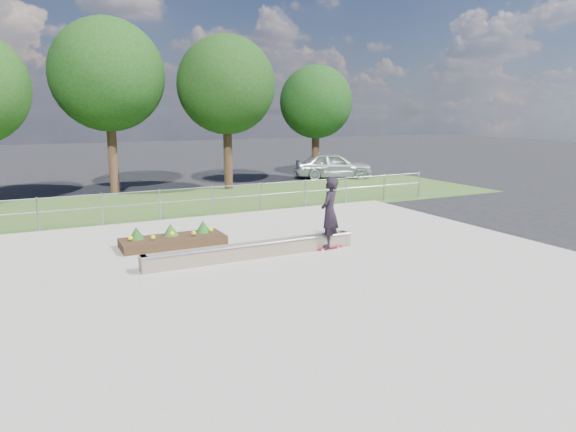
{
  "coord_description": "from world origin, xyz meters",
  "views": [
    {
      "loc": [
        -6.01,
        -10.95,
        3.93
      ],
      "look_at": [
        0.2,
        1.5,
        1.1
      ],
      "focal_mm": 32.0,
      "sensor_mm": 36.0,
      "label": 1
    }
  ],
  "objects_px": {
    "skateboarder": "(330,212)",
    "parked_car": "(333,165)",
    "grind_ledge": "(253,250)",
    "planter_bed": "(173,239)"
  },
  "relations": [
    {
      "from": "parked_car",
      "to": "grind_ledge",
      "type": "bearing_deg",
      "value": 162.76
    },
    {
      "from": "skateboarder",
      "to": "parked_car",
      "type": "bearing_deg",
      "value": 58.14
    },
    {
      "from": "planter_bed",
      "to": "skateboarder",
      "type": "distance_m",
      "value": 4.7
    },
    {
      "from": "skateboarder",
      "to": "grind_ledge",
      "type": "bearing_deg",
      "value": 175.61
    },
    {
      "from": "grind_ledge",
      "to": "parked_car",
      "type": "distance_m",
      "value": 17.79
    },
    {
      "from": "skateboarder",
      "to": "parked_car",
      "type": "height_order",
      "value": "skateboarder"
    },
    {
      "from": "planter_bed",
      "to": "parked_car",
      "type": "height_order",
      "value": "parked_car"
    },
    {
      "from": "skateboarder",
      "to": "parked_car",
      "type": "distance_m",
      "value": 16.62
    },
    {
      "from": "planter_bed",
      "to": "parked_car",
      "type": "relative_size",
      "value": 0.65
    },
    {
      "from": "grind_ledge",
      "to": "parked_car",
      "type": "xyz_separation_m",
      "value": [
        11.05,
        13.94,
        0.52
      ]
    }
  ]
}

